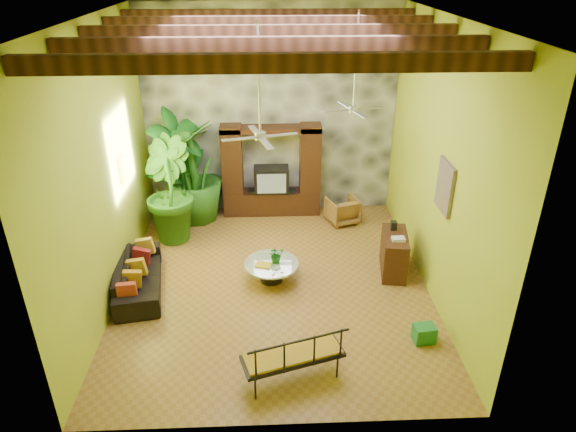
{
  "coord_description": "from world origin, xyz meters",
  "views": [
    {
      "loc": [
        -0.1,
        -8.57,
        5.88
      ],
      "look_at": [
        0.28,
        0.2,
        1.39
      ],
      "focal_mm": 32.0,
      "sensor_mm": 36.0,
      "label": 1
    }
  ],
  "objects_px": {
    "coffee_table": "(271,269)",
    "iron_bench": "(293,355)",
    "ceiling_fan_back": "(354,98)",
    "side_console": "(394,254)",
    "tall_plant_c": "(194,172)",
    "entertainment_center": "(271,177)",
    "wicker_armchair": "(342,210)",
    "ceiling_fan_front": "(260,124)",
    "tall_plant_b": "(167,190)",
    "tall_plant_a": "(180,167)",
    "green_bin": "(424,334)",
    "sofa": "(138,275)"
  },
  "relations": [
    {
      "from": "sofa",
      "to": "side_console",
      "type": "distance_m",
      "value": 5.12
    },
    {
      "from": "tall_plant_c",
      "to": "tall_plant_a",
      "type": "bearing_deg",
      "value": -174.46
    },
    {
      "from": "coffee_table",
      "to": "iron_bench",
      "type": "height_order",
      "value": "iron_bench"
    },
    {
      "from": "tall_plant_c",
      "to": "iron_bench",
      "type": "relative_size",
      "value": 1.51
    },
    {
      "from": "side_console",
      "to": "ceiling_fan_front",
      "type": "bearing_deg",
      "value": -156.56
    },
    {
      "from": "wicker_armchair",
      "to": "tall_plant_b",
      "type": "height_order",
      "value": "tall_plant_b"
    },
    {
      "from": "entertainment_center",
      "to": "ceiling_fan_back",
      "type": "xyz_separation_m",
      "value": [
        1.6,
        -1.94,
        2.44
      ]
    },
    {
      "from": "ceiling_fan_front",
      "to": "tall_plant_c",
      "type": "relative_size",
      "value": 0.76
    },
    {
      "from": "entertainment_center",
      "to": "green_bin",
      "type": "height_order",
      "value": "entertainment_center"
    },
    {
      "from": "iron_bench",
      "to": "ceiling_fan_back",
      "type": "bearing_deg",
      "value": 53.58
    },
    {
      "from": "wicker_armchair",
      "to": "tall_plant_c",
      "type": "relative_size",
      "value": 0.28
    },
    {
      "from": "ceiling_fan_back",
      "to": "coffee_table",
      "type": "height_order",
      "value": "ceiling_fan_back"
    },
    {
      "from": "coffee_table",
      "to": "side_console",
      "type": "bearing_deg",
      "value": 4.85
    },
    {
      "from": "tall_plant_a",
      "to": "green_bin",
      "type": "xyz_separation_m",
      "value": [
        4.67,
        -4.73,
        -1.23
      ]
    },
    {
      "from": "entertainment_center",
      "to": "sofa",
      "type": "height_order",
      "value": "entertainment_center"
    },
    {
      "from": "green_bin",
      "to": "sofa",
      "type": "bearing_deg",
      "value": 161.22
    },
    {
      "from": "tall_plant_a",
      "to": "green_bin",
      "type": "relative_size",
      "value": 7.74
    },
    {
      "from": "ceiling_fan_front",
      "to": "tall_plant_b",
      "type": "bearing_deg",
      "value": 132.02
    },
    {
      "from": "ceiling_fan_back",
      "to": "wicker_armchair",
      "type": "relative_size",
      "value": 2.66
    },
    {
      "from": "wicker_armchair",
      "to": "side_console",
      "type": "distance_m",
      "value": 2.36
    },
    {
      "from": "tall_plant_b",
      "to": "iron_bench",
      "type": "distance_m",
      "value": 5.38
    },
    {
      "from": "ceiling_fan_front",
      "to": "green_bin",
      "type": "height_order",
      "value": "ceiling_fan_front"
    },
    {
      "from": "side_console",
      "to": "green_bin",
      "type": "bearing_deg",
      "value": -80.14
    },
    {
      "from": "sofa",
      "to": "tall_plant_c",
      "type": "distance_m",
      "value": 3.25
    },
    {
      "from": "tall_plant_a",
      "to": "tall_plant_b",
      "type": "distance_m",
      "value": 0.94
    },
    {
      "from": "entertainment_center",
      "to": "sofa",
      "type": "distance_m",
      "value": 4.24
    },
    {
      "from": "ceiling_fan_back",
      "to": "wicker_armchair",
      "type": "xyz_separation_m",
      "value": [
        0.11,
        1.34,
        -3.08
      ]
    },
    {
      "from": "ceiling_fan_back",
      "to": "green_bin",
      "type": "xyz_separation_m",
      "value": [
        0.9,
        -3.06,
        -3.25
      ]
    },
    {
      "from": "ceiling_fan_front",
      "to": "sofa",
      "type": "relative_size",
      "value": 0.87
    },
    {
      "from": "tall_plant_c",
      "to": "green_bin",
      "type": "distance_m",
      "value": 6.54
    },
    {
      "from": "green_bin",
      "to": "ceiling_fan_front",
      "type": "bearing_deg",
      "value": 151.62
    },
    {
      "from": "entertainment_center",
      "to": "side_console",
      "type": "height_order",
      "value": "entertainment_center"
    },
    {
      "from": "tall_plant_b",
      "to": "green_bin",
      "type": "height_order",
      "value": "tall_plant_b"
    },
    {
      "from": "ceiling_fan_front",
      "to": "tall_plant_b",
      "type": "distance_m",
      "value": 3.89
    },
    {
      "from": "ceiling_fan_back",
      "to": "side_console",
      "type": "height_order",
      "value": "ceiling_fan_back"
    },
    {
      "from": "entertainment_center",
      "to": "tall_plant_c",
      "type": "xyz_separation_m",
      "value": [
        -1.85,
        -0.24,
        0.26
      ]
    },
    {
      "from": "ceiling_fan_front",
      "to": "ceiling_fan_back",
      "type": "height_order",
      "value": "same"
    },
    {
      "from": "ceiling_fan_back",
      "to": "side_console",
      "type": "distance_m",
      "value": 3.22
    },
    {
      "from": "tall_plant_c",
      "to": "iron_bench",
      "type": "xyz_separation_m",
      "value": [
        2.09,
        -5.61,
        -0.69
      ]
    },
    {
      "from": "sofa",
      "to": "side_console",
      "type": "relative_size",
      "value": 2.01
    },
    {
      "from": "coffee_table",
      "to": "green_bin",
      "type": "distance_m",
      "value": 3.22
    },
    {
      "from": "iron_bench",
      "to": "side_console",
      "type": "bearing_deg",
      "value": 36.42
    },
    {
      "from": "ceiling_fan_back",
      "to": "iron_bench",
      "type": "xyz_separation_m",
      "value": [
        -1.37,
        -3.91,
        -2.87
      ]
    },
    {
      "from": "sofa",
      "to": "side_console",
      "type": "bearing_deg",
      "value": -95.17
    },
    {
      "from": "ceiling_fan_back",
      "to": "side_console",
      "type": "relative_size",
      "value": 1.75
    },
    {
      "from": "tall_plant_c",
      "to": "side_console",
      "type": "xyz_separation_m",
      "value": [
        4.31,
        -2.6,
        -0.8
      ]
    },
    {
      "from": "ceiling_fan_front",
      "to": "ceiling_fan_back",
      "type": "relative_size",
      "value": 1.0
    },
    {
      "from": "sofa",
      "to": "tall_plant_b",
      "type": "height_order",
      "value": "tall_plant_b"
    },
    {
      "from": "tall_plant_a",
      "to": "ceiling_fan_back",
      "type": "bearing_deg",
      "value": -23.94
    },
    {
      "from": "entertainment_center",
      "to": "side_console",
      "type": "relative_size",
      "value": 2.26
    }
  ]
}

